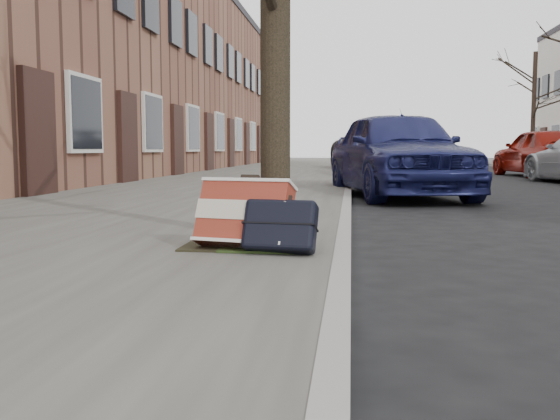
# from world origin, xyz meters

# --- Properties ---
(near_sidewalk) EXTENTS (5.00, 70.00, 0.12)m
(near_sidewalk) POSITION_xyz_m (-3.70, 15.00, 0.06)
(near_sidewalk) COLOR #65645C
(near_sidewalk) RESTS_ON ground
(house_near) EXTENTS (6.80, 40.00, 7.00)m
(house_near) POSITION_xyz_m (-9.60, 16.00, 3.50)
(house_near) COLOR brown
(house_near) RESTS_ON ground
(dirt_patch) EXTENTS (0.85, 0.85, 0.02)m
(dirt_patch) POSITION_xyz_m (-2.00, 1.20, 0.13)
(dirt_patch) COLOR black
(dirt_patch) RESTS_ON near_sidewalk
(suitcase_red) EXTENTS (0.73, 0.51, 0.51)m
(suitcase_red) POSITION_xyz_m (-1.95, 0.92, 0.38)
(suitcase_red) COLOR maroon
(suitcase_red) RESTS_ON near_sidewalk
(suitcase_navy) EXTENTS (0.54, 0.36, 0.40)m
(suitcase_navy) POSITION_xyz_m (-1.68, 0.79, 0.32)
(suitcase_navy) COLOR black
(suitcase_navy) RESTS_ON near_sidewalk
(car_near_front) EXTENTS (2.75, 4.88, 1.57)m
(car_near_front) POSITION_xyz_m (-0.38, 7.80, 0.78)
(car_near_front) COLOR navy
(car_near_front) RESTS_ON ground
(car_near_mid) EXTENTS (2.06, 4.60, 1.47)m
(car_near_mid) POSITION_xyz_m (-0.02, 15.03, 0.73)
(car_near_mid) COLOR #96999C
(car_near_mid) RESTS_ON ground
(car_near_back) EXTENTS (3.97, 6.27, 1.61)m
(car_near_back) POSITION_xyz_m (-0.19, 20.57, 0.81)
(car_near_back) COLOR #3A3A40
(car_near_back) RESTS_ON ground
(car_far_back) EXTENTS (2.26, 4.61, 1.51)m
(car_far_back) POSITION_xyz_m (4.60, 16.57, 0.76)
(car_far_back) COLOR maroon
(car_far_back) RESTS_ON ground
(tree_far_c) EXTENTS (0.20, 0.20, 5.21)m
(tree_far_c) POSITION_xyz_m (7.20, 26.97, 2.73)
(tree_far_c) COLOR black
(tree_far_c) RESTS_ON far_sidewalk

